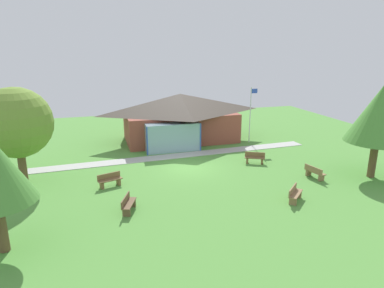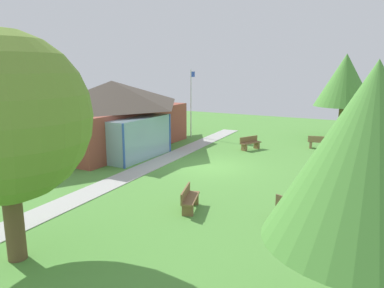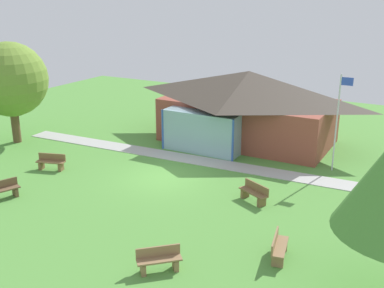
# 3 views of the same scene
# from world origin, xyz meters

# --- Properties ---
(ground_plane) EXTENTS (44.00, 44.00, 0.00)m
(ground_plane) POSITION_xyz_m (0.00, 0.00, 0.00)
(ground_plane) COLOR #54933D
(pavilion) EXTENTS (11.02, 7.13, 4.38)m
(pavilion) POSITION_xyz_m (1.20, 7.56, 2.28)
(pavilion) COLOR brown
(pavilion) RESTS_ON ground_plane
(footpath) EXTENTS (22.66, 2.40, 0.03)m
(footpath) POSITION_xyz_m (0.00, 2.99, 0.01)
(footpath) COLOR #ADADA8
(footpath) RESTS_ON ground_plane
(flagpole) EXTENTS (0.64, 0.08, 5.07)m
(flagpole) POSITION_xyz_m (7.18, 5.13, 2.82)
(flagpole) COLOR silver
(flagpole) RESTS_ON ground_plane
(bench_lawn_far_right) EXTENTS (0.73, 1.56, 0.84)m
(bench_lawn_far_right) POSITION_xyz_m (7.43, -4.31, 0.40)
(bench_lawn_far_right) COLOR olive
(bench_lawn_far_right) RESTS_ON ground_plane
(bench_mid_left) EXTENTS (1.56, 0.88, 0.84)m
(bench_mid_left) POSITION_xyz_m (-5.79, -1.88, 0.40)
(bench_mid_left) COLOR brown
(bench_mid_left) RESTS_ON ground_plane
(bench_front_left) EXTENTS (0.95, 1.56, 0.84)m
(bench_front_left) POSITION_xyz_m (-5.04, -5.63, 0.40)
(bench_front_left) COLOR brown
(bench_front_left) RESTS_ON ground_plane
(bench_mid_right) EXTENTS (1.54, 1.06, 0.84)m
(bench_mid_right) POSITION_xyz_m (4.98, -0.41, 0.40)
(bench_mid_right) COLOR brown
(bench_mid_right) RESTS_ON ground_plane
(bench_front_right) EXTENTS (1.40, 1.35, 0.84)m
(bench_front_right) POSITION_xyz_m (4.21, -7.01, 0.40)
(bench_front_right) COLOR olive
(bench_front_right) RESTS_ON ground_plane
(tree_west_hedge) EXTENTS (4.46, 4.46, 6.16)m
(tree_west_hedge) POSITION_xyz_m (-11.14, 0.56, 3.91)
(tree_west_hedge) COLOR brown
(tree_west_hedge) RESTS_ON ground_plane
(tree_far_east) EXTENTS (4.13, 4.13, 6.19)m
(tree_far_east) POSITION_xyz_m (11.30, -5.13, 4.30)
(tree_far_east) COLOR brown
(tree_far_east) RESTS_ON ground_plane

